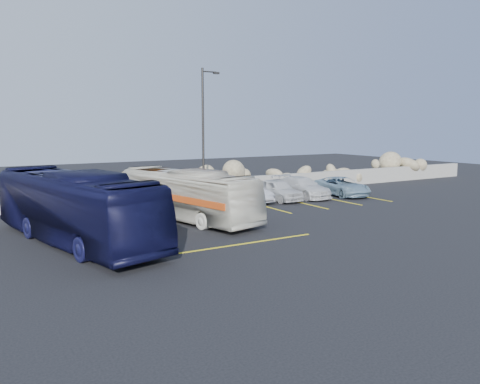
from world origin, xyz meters
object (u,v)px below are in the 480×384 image
lamppost (204,132)px  car_a (277,190)px  car_c (302,187)px  tour_coach (75,207)px  car_b (251,193)px  car_d (342,186)px  vintage_bus (187,194)px

lamppost → car_a: (4.67, -0.90, -3.63)m
lamppost → car_c: 7.74m
tour_coach → lamppost: bearing=19.9°
car_c → car_b: bearing=177.1°
lamppost → car_c: bearing=-5.4°
lamppost → car_c: size_ratio=1.74×
tour_coach → car_d: (18.22, 4.29, -0.84)m
car_c → car_a: bearing=-175.9°
car_c → car_d: car_c is taller
car_b → car_d: size_ratio=0.80×
lamppost → car_a: lamppost is taller
car_a → car_b: size_ratio=1.09×
car_a → car_c: size_ratio=0.85×
lamppost → tour_coach: (-8.58, -5.68, -2.84)m
vintage_bus → car_d: vintage_bus is taller
lamppost → car_c: lamppost is taller
vintage_bus → tour_coach: tour_coach is taller
vintage_bus → car_c: bearing=4.3°
vintage_bus → car_b: 6.40m
lamppost → car_b: 4.72m
car_d → tour_coach: bearing=-161.2°
lamppost → vintage_bus: lamppost is taller
car_b → car_c: car_c is taller
lamppost → car_d: lamppost is taller
car_b → lamppost: bearing=166.4°
lamppost → car_b: size_ratio=2.23×
vintage_bus → car_b: size_ratio=2.55×
lamppost → car_a: bearing=-10.9°
car_a → car_c: bearing=4.7°
lamppost → tour_coach: bearing=-146.5°
tour_coach → car_b: tour_coach is taller
vintage_bus → car_b: bearing=15.0°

